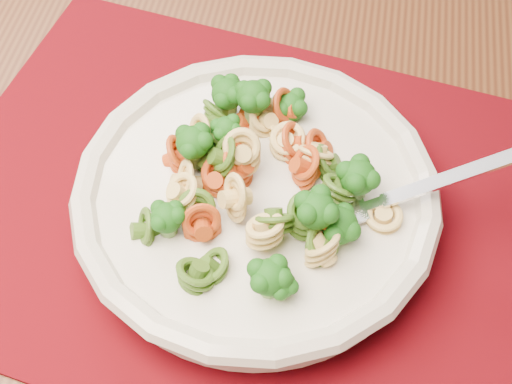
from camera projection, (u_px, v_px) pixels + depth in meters
The scene contains 5 objects.
dining_table at pixel (239, 171), 0.72m from camera, with size 1.78×1.47×0.78m.
placemat at pixel (236, 205), 0.58m from camera, with size 0.48×0.38×0.00m, color #500306.
pasta_bowl at pixel (256, 199), 0.54m from camera, with size 0.28×0.28×0.05m.
pasta_broccoli_heap at pixel (256, 187), 0.53m from camera, with size 0.24×0.24×0.06m, color tan, non-canonical shape.
fork at pixel (349, 213), 0.52m from camera, with size 0.19×0.02×0.01m, color silver, non-canonical shape.
Camera 1 is at (0.55, -0.26, 1.26)m, focal length 50.00 mm.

